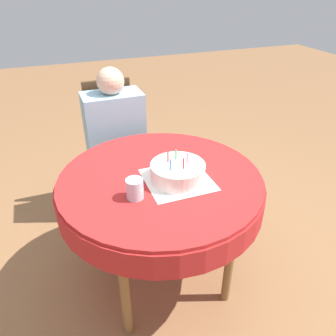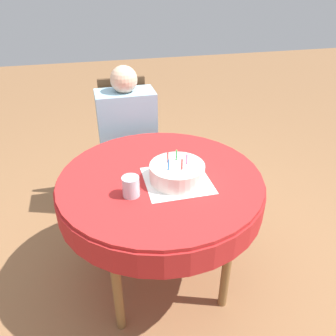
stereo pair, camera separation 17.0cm
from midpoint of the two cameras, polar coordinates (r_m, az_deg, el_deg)
ground_plane at (r=2.24m, az=-3.41°, el=-18.12°), size 12.00×12.00×0.00m
dining_table at (r=1.78m, az=-4.07°, el=-4.00°), size 1.10×1.10×0.76m
chair at (r=2.56m, az=-11.22°, el=3.83°), size 0.39×0.39×1.02m
person at (r=2.40m, az=-11.15°, el=6.22°), size 0.41×0.34×1.15m
napkin at (r=1.70m, az=-1.16°, el=-2.12°), size 0.33×0.33×0.00m
birthday_cake at (r=1.68m, az=-1.18°, el=-0.78°), size 0.28×0.28×0.15m
drinking_glass at (r=1.56m, az=-8.93°, el=-3.70°), size 0.08×0.08×0.10m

